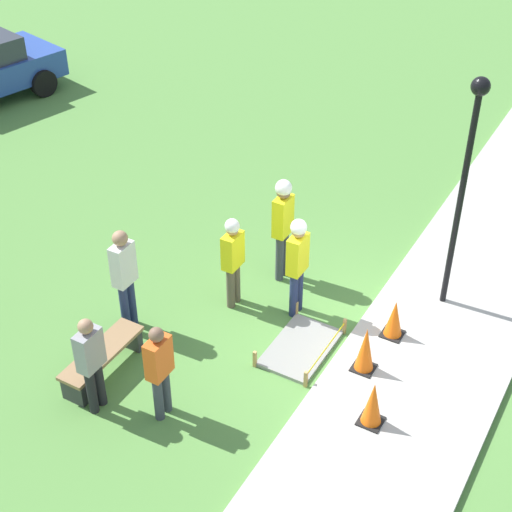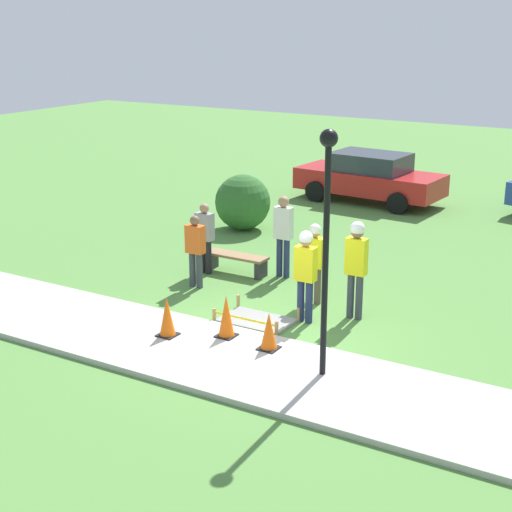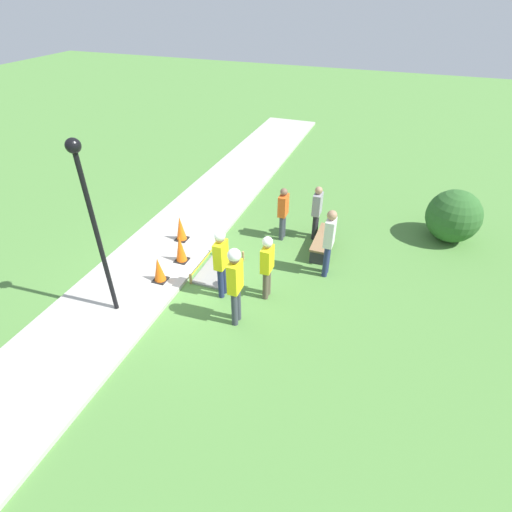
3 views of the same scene
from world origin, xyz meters
The scene contains 14 objects.
ground_plane centered at (0.00, 0.00, 0.00)m, with size 60.00×60.00×0.00m, color #51843D.
sidewalk centered at (0.00, -1.25, 0.05)m, with size 28.00×2.49×0.10m.
wet_concrete_patch centered at (-0.55, 0.57, 0.04)m, with size 1.42×0.92×0.29m.
traffic_cone_near_patch centered at (-1.49, -1.01, 0.46)m, with size 0.34×0.34×0.74m.
traffic_cone_far_patch centered at (-0.55, -0.50, 0.49)m, with size 0.34×0.34×0.78m.
traffic_cone_sidewalk_edge centered at (0.38, -0.59, 0.43)m, with size 0.34×0.34×0.67m.
park_bench centered at (-2.49, 2.91, 0.31)m, with size 1.53×0.44×0.45m.
worker_supervisor centered at (0.23, 1.06, 1.09)m, with size 0.40×0.26×1.82m.
worker_assistant centered at (0.97, 1.73, 1.20)m, with size 0.40×0.28×1.95m.
worker_trainee centered at (-0.09, 2.07, 0.99)m, with size 0.40×0.24×1.68m.
bystander_in_orange_shirt centered at (-2.72, 1.65, 0.90)m, with size 0.40×0.22×1.60m.
bystander_in_gray_shirt centered at (-1.44, 3.22, 1.07)m, with size 0.40×0.24×1.86m.
bystander_in_white_shirt centered at (-3.09, 2.54, 0.92)m, with size 0.40×0.22×1.63m.
lamppost_near centered at (1.62, -0.99, 2.69)m, with size 0.28×0.28×3.97m.
Camera 1 is at (-8.83, -3.37, 8.38)m, focal length 55.00 mm.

